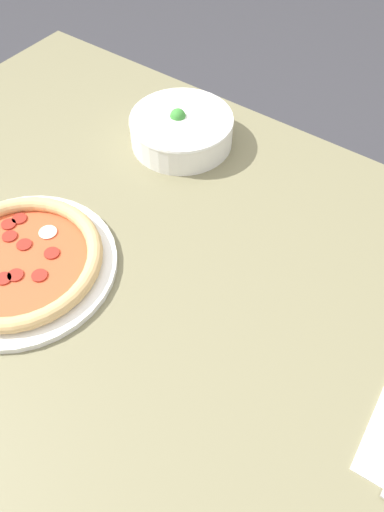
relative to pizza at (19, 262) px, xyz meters
The scene contains 4 objects.
ground_plane 0.79m from the pizza, 48.11° to the left, with size 8.00×8.00×0.00m, color #333338.
dining_table 0.25m from the pizza, 48.11° to the left, with size 1.34×0.88×0.74m.
pizza is the anchor object (origin of this frame).
bowl 0.42m from the pizza, 86.91° to the left, with size 0.21×0.21×0.08m.
Camera 1 is at (0.38, -0.41, 1.41)m, focal length 35.00 mm.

